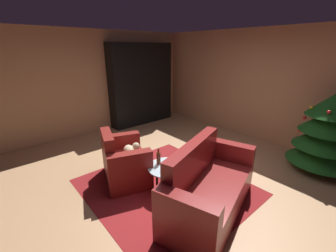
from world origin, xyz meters
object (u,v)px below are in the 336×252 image
bookshelf_unit (146,85)px  couch_red (208,189)px  coffee_table (168,169)px  decorated_tree (326,133)px  bottle_on_table (159,158)px  book_stack_on_table (170,164)px  armchair_red (124,162)px

bookshelf_unit → couch_red: size_ratio=1.21×
couch_red → coffee_table: couch_red is taller
bookshelf_unit → couch_red: (3.75, -1.64, -0.79)m
coffee_table → decorated_tree: size_ratio=0.44×
bookshelf_unit → coffee_table: size_ratio=3.59×
bottle_on_table → decorated_tree: size_ratio=0.19×
bottle_on_table → coffee_table: bearing=16.1°
coffee_table → book_stack_on_table: size_ratio=2.81×
bookshelf_unit → bottle_on_table: 3.45m
couch_red → bottle_on_table: (-0.88, -0.17, 0.18)m
book_stack_on_table → decorated_tree: 2.85m
bookshelf_unit → armchair_red: (2.33, -2.13, -0.80)m
book_stack_on_table → bottle_on_table: bottle_on_table is taller
couch_red → decorated_tree: (0.66, 2.40, 0.39)m
couch_red → decorated_tree: 2.52m
bookshelf_unit → coffee_table: bookshelf_unit is taller
bookshelf_unit → coffee_table: bearing=-30.1°
armchair_red → couch_red: 1.50m
armchair_red → couch_red: bearing=19.3°
couch_red → coffee_table: bearing=-170.1°
armchair_red → decorated_tree: decorated_tree is taller
couch_red → book_stack_on_table: bearing=-170.8°
book_stack_on_table → bottle_on_table: size_ratio=0.85×
bookshelf_unit → decorated_tree: bearing=9.8°
book_stack_on_table → armchair_red: bearing=-152.6°
armchair_red → couch_red: (1.42, 0.50, 0.01)m
bookshelf_unit → coffee_table: (3.04, -1.76, -0.76)m
bookshelf_unit → armchair_red: 3.26m
couch_red → bottle_on_table: bearing=-168.9°
book_stack_on_table → decorated_tree: decorated_tree is taller
couch_red → coffee_table: (-0.71, -0.12, 0.03)m
coffee_table → book_stack_on_table: (0.04, 0.02, 0.09)m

